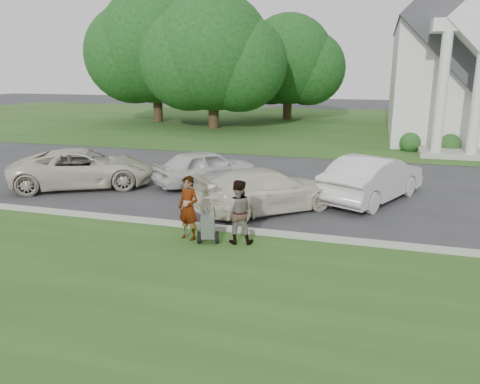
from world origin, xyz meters
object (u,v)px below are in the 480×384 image
at_px(parking_meter_near, 185,208).
at_px(car_a, 83,168).
at_px(person_right, 238,212).
at_px(car_d, 373,178).
at_px(tree_left, 213,57).
at_px(striping_cart, 208,227).
at_px(car_b, 206,167).
at_px(church, 470,42).
at_px(person_left, 188,209).
at_px(tree_far, 155,51).
at_px(car_c, 266,190).
at_px(tree_back, 288,64).

height_order(parking_meter_near, car_a, car_a).
distance_m(person_right, car_d, 6.04).
relative_size(tree_left, parking_meter_near, 8.14).
xyz_separation_m(striping_cart, car_b, (-2.24, 5.85, 0.26)).
xyz_separation_m(tree_left, parking_meter_near, (7.17, -22.23, -4.29)).
distance_m(church, tree_left, 17.07).
relative_size(church, striping_cart, 21.25).
bearing_deg(person_left, car_d, 65.71).
bearing_deg(tree_left, church, 3.79).
relative_size(person_left, car_b, 0.41).
bearing_deg(tree_far, car_c, -56.72).
bearing_deg(church, striping_cart, -111.26).
distance_m(tree_left, person_left, 23.83).
relative_size(church, parking_meter_near, 18.46).
height_order(tree_back, car_d, tree_back).
height_order(tree_far, person_right, tree_far).
xyz_separation_m(person_right, car_b, (-2.96, 5.62, -0.14)).
bearing_deg(person_right, tree_left, -80.58).
bearing_deg(person_right, tree_far, -71.66).
bearing_deg(church, tree_far, 175.34).
xyz_separation_m(striping_cart, car_d, (3.91, 5.36, 0.35)).
bearing_deg(parking_meter_near, car_a, 145.31).
bearing_deg(car_d, person_left, 74.51).
xyz_separation_m(car_b, car_d, (6.15, -0.50, 0.08)).
height_order(striping_cart, car_d, car_d).
xyz_separation_m(tree_left, tree_back, (4.00, 8.00, -0.38)).
distance_m(tree_far, car_a, 22.97).
bearing_deg(striping_cart, parking_meter_near, 147.81).
distance_m(person_left, car_a, 7.21).
distance_m(person_right, parking_meter_near, 1.41).
distance_m(striping_cart, car_b, 6.27).
height_order(striping_cart, person_right, person_right).
relative_size(car_a, car_d, 1.10).
distance_m(car_b, car_d, 6.17).
height_order(car_b, car_c, car_b).
height_order(church, car_c, church).
xyz_separation_m(striping_cart, car_a, (-6.52, 4.23, 0.29)).
bearing_deg(car_c, tree_far, -10.28).
relative_size(tree_back, car_d, 2.06).
bearing_deg(tree_back, tree_far, -153.44).
distance_m(tree_far, car_d, 27.25).
height_order(tree_far, car_a, tree_far).
bearing_deg(tree_back, car_d, -72.79).
xyz_separation_m(church, car_d, (-5.25, -18.19, -5.17)).
distance_m(church, tree_far, 23.09).
bearing_deg(person_left, car_b, 122.62).
bearing_deg(car_d, parking_meter_near, 73.53).
distance_m(tree_far, car_b, 23.30).
relative_size(car_a, car_b, 1.28).
bearing_deg(church, person_right, -109.89).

